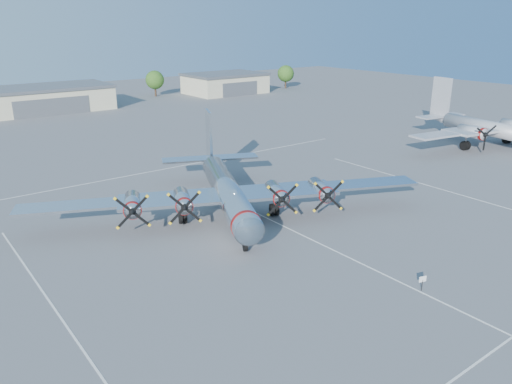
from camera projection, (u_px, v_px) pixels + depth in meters
ground at (286, 227)px, 47.85m from camera, size 260.00×260.00×0.00m
parking_lines at (298, 233)px, 46.53m from camera, size 60.00×50.08×0.01m
hangar_center at (42, 99)px, 108.73m from camera, size 28.60×14.60×5.40m
hangar_east at (225, 83)px, 136.17m from camera, size 20.60×14.60×5.40m
tree_east at (155, 80)px, 129.94m from camera, size 4.80×4.80×6.64m
tree_far_east at (286, 74)px, 145.63m from camera, size 4.80×4.80×6.64m
main_bomber_b29 at (226, 213)px, 51.39m from camera, size 46.81×40.50×8.69m
twin_engine_east at (479, 145)px, 79.69m from camera, size 34.13×27.00×9.79m
info_placard at (423, 281)px, 36.33m from camera, size 0.61×0.21×1.18m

